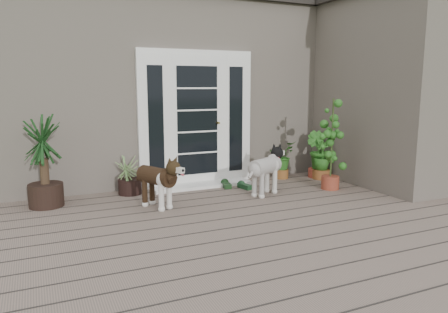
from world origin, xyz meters
name	(u,v)px	position (x,y,z in m)	size (l,w,h in m)	color
deck	(278,226)	(0.00, 0.40, 0.06)	(6.20, 4.60, 0.12)	#6B5B4C
house_main	(170,94)	(0.00, 4.65, 1.55)	(7.40, 4.00, 3.10)	#665E54
roof_main	(168,10)	(0.00, 4.65, 3.20)	(7.60, 4.20, 0.20)	#2D2826
house_wing	(395,96)	(2.90, 1.50, 1.55)	(1.60, 2.40, 3.10)	#665E54
door_unit	(196,119)	(-0.20, 2.60, 1.19)	(1.90, 0.14, 2.15)	white
door_step	(202,185)	(-0.20, 2.40, 0.14)	(1.60, 0.40, 0.05)	white
brindle_dog	(157,185)	(-1.17, 1.54, 0.43)	(0.32, 0.74, 0.62)	#362213
white_dog	(265,174)	(0.46, 1.53, 0.43)	(0.32, 0.76, 0.63)	silver
spider_plant	(129,174)	(-1.34, 2.40, 0.42)	(0.57, 0.57, 0.61)	#799C60
yucca	(44,161)	(-2.50, 2.20, 0.73)	(0.85, 0.85, 1.23)	black
herb_a	(282,162)	(1.29, 2.40, 0.40)	(0.44, 0.44, 0.56)	#1B5A19
herb_b	(316,160)	(1.89, 2.22, 0.42)	(0.40, 0.40, 0.60)	#195A1D
herb_c	(321,164)	(1.90, 2.09, 0.38)	(0.33, 0.33, 0.52)	#18571D
sapling	(332,143)	(1.57, 1.42, 0.85)	(0.43, 0.43, 1.46)	#255A19
clog_left	(245,186)	(0.37, 1.99, 0.17)	(0.14, 0.31, 0.09)	#173A1E
clog_right	(226,184)	(0.13, 2.18, 0.17)	(0.15, 0.33, 0.10)	black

